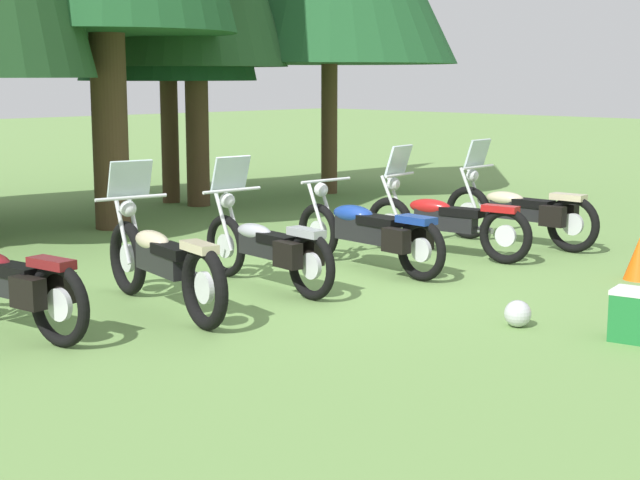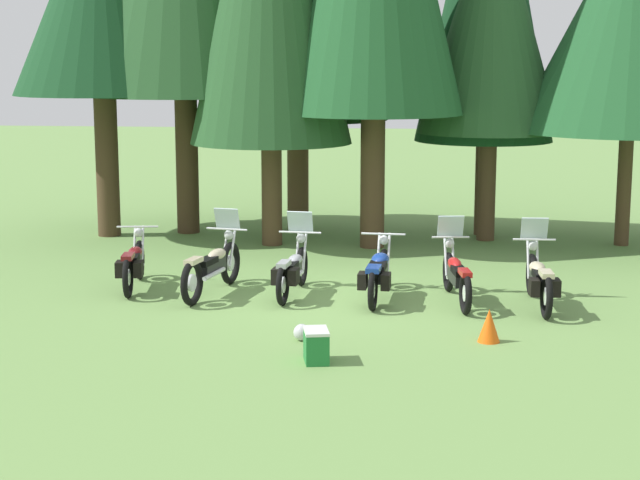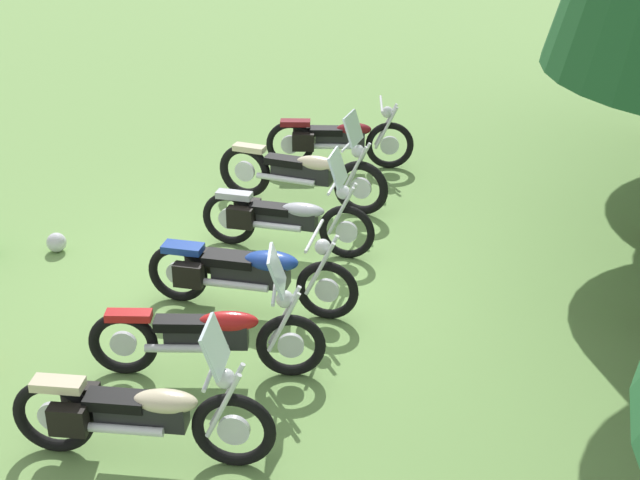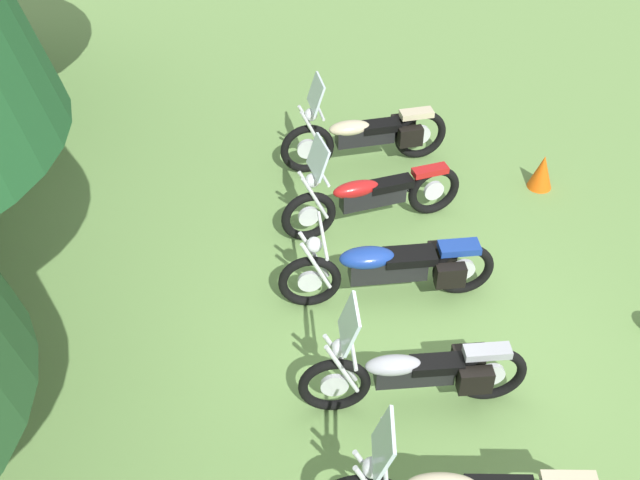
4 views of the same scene
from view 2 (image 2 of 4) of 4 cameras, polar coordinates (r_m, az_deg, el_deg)
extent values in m
plane|color=#6B934C|center=(17.49, 0.56, -3.17)|extent=(80.00, 80.00, 0.00)
torus|color=black|center=(19.09, -9.90, -1.09)|extent=(0.20, 0.72, 0.72)
cylinder|color=silver|center=(19.09, -9.90, -1.09)|extent=(0.09, 0.28, 0.28)
torus|color=black|center=(17.66, -10.53, -2.02)|extent=(0.20, 0.72, 0.72)
cylinder|color=silver|center=(17.66, -10.53, -2.02)|extent=(0.09, 0.28, 0.28)
cube|color=black|center=(18.35, -10.21, -1.22)|extent=(0.30, 0.75, 0.23)
ellipsoid|color=maroon|center=(18.52, -10.14, -0.66)|extent=(0.32, 0.55, 0.18)
cube|color=black|center=(18.13, -10.31, -0.99)|extent=(0.30, 0.52, 0.10)
cube|color=maroon|center=(17.67, -10.53, -0.90)|extent=(0.24, 0.46, 0.08)
cylinder|color=silver|center=(18.98, -10.17, -0.24)|extent=(0.09, 0.34, 0.65)
cylinder|color=silver|center=(18.96, -9.73, -0.24)|extent=(0.09, 0.34, 0.65)
cylinder|color=silver|center=(18.84, -10.01, 0.72)|extent=(0.74, 0.15, 0.04)
sphere|color=silver|center=(18.95, -9.96, 0.41)|extent=(0.19, 0.19, 0.17)
cylinder|color=silver|center=(18.19, -9.89, -1.58)|extent=(0.19, 0.73, 0.08)
cube|color=black|center=(17.85, -10.93, -1.57)|extent=(0.19, 0.34, 0.26)
cube|color=black|center=(17.81, -9.96, -1.57)|extent=(0.19, 0.34, 0.26)
torus|color=black|center=(18.49, -4.96, -1.27)|extent=(0.25, 0.77, 0.76)
cylinder|color=silver|center=(18.49, -4.96, -1.27)|extent=(0.10, 0.29, 0.29)
torus|color=black|center=(16.97, -7.06, -2.35)|extent=(0.25, 0.77, 0.76)
cylinder|color=silver|center=(16.97, -7.06, -2.35)|extent=(0.10, 0.29, 0.29)
cube|color=black|center=(17.70, -5.97, -1.43)|extent=(0.33, 0.85, 0.25)
ellipsoid|color=beige|center=(17.88, -5.69, -0.81)|extent=(0.34, 0.63, 0.20)
cube|color=black|center=(17.47, -6.27, -1.18)|extent=(0.32, 0.59, 0.10)
cube|color=beige|center=(16.97, -6.97, -1.14)|extent=(0.25, 0.46, 0.08)
cylinder|color=silver|center=(18.40, -5.25, -0.39)|extent=(0.10, 0.34, 0.65)
cylinder|color=silver|center=(18.35, -4.84, -0.41)|extent=(0.10, 0.34, 0.65)
cylinder|color=silver|center=(18.25, -5.15, 0.60)|extent=(0.75, 0.17, 0.04)
sphere|color=silver|center=(18.35, -5.04, 0.28)|extent=(0.20, 0.20, 0.17)
cylinder|color=silver|center=(17.51, -5.84, -1.87)|extent=(0.23, 0.83, 0.08)
cube|color=silver|center=(18.24, -5.14, 1.17)|extent=(0.46, 0.23, 0.39)
torus|color=black|center=(18.30, -1.01, -1.46)|extent=(0.15, 0.70, 0.69)
cylinder|color=silver|center=(18.30, -1.01, -1.46)|extent=(0.07, 0.27, 0.27)
torus|color=black|center=(16.87, -2.07, -2.48)|extent=(0.15, 0.70, 0.69)
cylinder|color=silver|center=(16.87, -2.07, -2.48)|extent=(0.07, 0.27, 0.27)
cube|color=black|center=(17.56, -1.52, -1.64)|extent=(0.24, 0.75, 0.22)
ellipsoid|color=#9EA0A8|center=(17.73, -1.38, -1.09)|extent=(0.26, 0.54, 0.17)
cube|color=black|center=(17.34, -1.67, -1.45)|extent=(0.25, 0.51, 0.10)
cube|color=#9EA0A8|center=(16.87, -2.01, -1.33)|extent=(0.20, 0.45, 0.08)
cylinder|color=silver|center=(18.19, -1.26, -0.57)|extent=(0.07, 0.34, 0.65)
cylinder|color=silver|center=(18.17, -0.85, -0.59)|extent=(0.07, 0.34, 0.65)
cylinder|color=silver|center=(18.04, -1.11, 0.42)|extent=(0.75, 0.10, 0.04)
sphere|color=silver|center=(18.15, -1.05, 0.10)|extent=(0.18, 0.18, 0.17)
cylinder|color=silver|center=(17.39, -1.28, -2.01)|extent=(0.14, 0.75, 0.08)
cube|color=silver|center=(18.03, -1.10, 1.00)|extent=(0.45, 0.19, 0.39)
cube|color=black|center=(17.06, -2.38, -1.98)|extent=(0.17, 0.33, 0.26)
cube|color=black|center=(17.00, -1.45, -2.02)|extent=(0.17, 0.33, 0.26)
torus|color=black|center=(18.18, 3.53, -1.57)|extent=(0.14, 0.69, 0.69)
cylinder|color=silver|center=(18.18, 3.53, -1.57)|extent=(0.06, 0.27, 0.26)
torus|color=black|center=(16.53, 2.92, -2.75)|extent=(0.14, 0.69, 0.69)
cylinder|color=silver|center=(16.53, 2.92, -2.75)|extent=(0.06, 0.27, 0.26)
cube|color=black|center=(17.33, 3.24, -1.75)|extent=(0.28, 0.85, 0.27)
ellipsoid|color=navy|center=(17.52, 3.33, -1.07)|extent=(0.33, 0.61, 0.21)
cube|color=black|center=(17.07, 3.16, -1.47)|extent=(0.31, 0.57, 0.10)
cube|color=navy|center=(16.54, 2.96, -1.60)|extent=(0.24, 0.45, 0.08)
cylinder|color=silver|center=(18.07, 3.24, -0.67)|extent=(0.06, 0.34, 0.65)
cylinder|color=silver|center=(18.05, 3.80, -0.69)|extent=(0.06, 0.34, 0.65)
cylinder|color=silver|center=(17.92, 3.51, 0.33)|extent=(0.77, 0.08, 0.04)
sphere|color=silver|center=(18.03, 3.53, 0.00)|extent=(0.18, 0.18, 0.17)
cylinder|color=silver|center=(17.15, 3.67, -2.21)|extent=(0.12, 0.84, 0.08)
cube|color=black|center=(16.73, 2.36, -2.24)|extent=(0.16, 0.33, 0.26)
cube|color=black|center=(16.69, 3.65, -2.28)|extent=(0.16, 0.33, 0.26)
torus|color=black|center=(18.00, 7.08, -1.76)|extent=(0.21, 0.69, 0.68)
cylinder|color=silver|center=(18.00, 7.08, -1.76)|extent=(0.09, 0.26, 0.26)
torus|color=black|center=(16.43, 8.01, -2.93)|extent=(0.21, 0.69, 0.68)
cylinder|color=silver|center=(16.43, 8.01, -2.93)|extent=(0.09, 0.26, 0.26)
cube|color=black|center=(17.19, 7.53, -1.95)|extent=(0.29, 0.82, 0.25)
ellipsoid|color=#B21919|center=(17.37, 7.42, -1.31)|extent=(0.30, 0.60, 0.19)
cube|color=black|center=(16.95, 7.67, -1.71)|extent=(0.28, 0.56, 0.10)
cube|color=#B21919|center=(16.44, 7.99, -1.79)|extent=(0.22, 0.46, 0.08)
cylinder|color=silver|center=(17.87, 6.93, -0.86)|extent=(0.09, 0.34, 0.65)
cylinder|color=silver|center=(17.89, 7.34, -0.86)|extent=(0.09, 0.34, 0.65)
cylinder|color=silver|center=(17.74, 7.20, 0.16)|extent=(0.64, 0.13, 0.04)
sphere|color=silver|center=(17.85, 7.14, -0.17)|extent=(0.19, 0.19, 0.17)
cylinder|color=silver|center=(17.06, 7.99, -2.37)|extent=(0.20, 0.81, 0.08)
cube|color=silver|center=(17.73, 7.20, 0.74)|extent=(0.46, 0.22, 0.39)
torus|color=black|center=(17.87, 11.57, -1.90)|extent=(0.14, 0.73, 0.72)
cylinder|color=silver|center=(17.87, 11.57, -1.90)|extent=(0.07, 0.28, 0.28)
torus|color=black|center=(16.36, 12.35, -3.05)|extent=(0.14, 0.73, 0.72)
cylinder|color=silver|center=(16.36, 12.35, -3.05)|extent=(0.07, 0.28, 0.28)
cube|color=black|center=(17.09, 11.95, -2.11)|extent=(0.25, 0.79, 0.23)
ellipsoid|color=beige|center=(17.27, 11.86, -1.50)|extent=(0.29, 0.57, 0.18)
cube|color=black|center=(16.86, 12.08, -1.89)|extent=(0.27, 0.53, 0.10)
cube|color=beige|center=(16.36, 12.35, -1.83)|extent=(0.21, 0.45, 0.08)
cylinder|color=silver|center=(17.74, 11.38, -1.00)|extent=(0.06, 0.34, 0.65)
cylinder|color=silver|center=(17.76, 11.87, -1.00)|extent=(0.06, 0.34, 0.65)
cylinder|color=silver|center=(17.61, 11.70, 0.03)|extent=(0.71, 0.08, 0.04)
sphere|color=silver|center=(17.72, 11.65, -0.30)|extent=(0.18, 0.18, 0.17)
cylinder|color=silver|center=(16.96, 12.46, -2.51)|extent=(0.12, 0.78, 0.08)
cube|color=silver|center=(17.60, 11.72, 0.61)|extent=(0.45, 0.18, 0.39)
cube|color=black|center=(16.50, 11.70, -2.55)|extent=(0.16, 0.33, 0.26)
cube|color=black|center=(16.55, 12.81, -2.55)|extent=(0.16, 0.33, 0.26)
cylinder|color=#42301E|center=(23.67, -11.63, 4.02)|extent=(0.51, 0.51, 3.16)
cylinder|color=#42301E|center=(23.79, -7.32, 4.14)|extent=(0.51, 0.51, 3.13)
cylinder|color=#4C3823|center=(22.13, -2.67, 2.53)|extent=(0.43, 0.43, 2.19)
cylinder|color=brown|center=(24.11, -1.22, 3.63)|extent=(0.50, 0.50, 2.56)
cylinder|color=#4C3823|center=(21.82, 2.91, 3.25)|extent=(0.51, 0.51, 2.81)
cylinder|color=#4C3823|center=(22.95, 9.16, 2.91)|extent=(0.39, 0.39, 2.36)
cone|color=#234C26|center=(22.79, 9.43, 12.25)|extent=(3.11, 3.11, 5.10)
cylinder|color=#4C3823|center=(23.65, 8.88, 2.85)|extent=(0.30, 0.30, 2.13)
cylinder|color=#4C3823|center=(22.97, 16.38, 2.72)|extent=(0.31, 0.31, 2.43)
cone|color=#1E5128|center=(22.81, 16.85, 11.72)|extent=(4.76, 4.76, 4.78)
cube|color=#1E7233|center=(13.85, -0.21, -5.91)|extent=(0.40, 0.53, 0.40)
cube|color=silver|center=(13.79, -0.21, -5.02)|extent=(0.41, 0.54, 0.04)
cone|color=#EA590F|center=(14.97, 9.29, -4.66)|extent=(0.32, 0.32, 0.48)
sphere|color=silver|center=(14.87, -1.01, -5.10)|extent=(0.24, 0.24, 0.24)
camera|label=1|loc=(13.19, -36.67, 0.18)|focal=54.36mm
camera|label=3|loc=(20.78, 29.13, 12.39)|focal=52.88mm
camera|label=4|loc=(20.09, -14.72, 15.98)|focal=44.44mm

